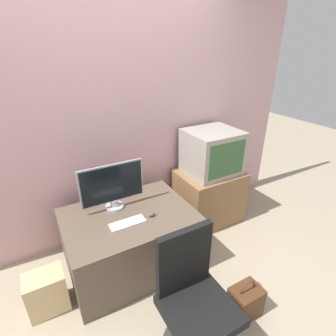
{
  "coord_description": "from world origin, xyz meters",
  "views": [
    {
      "loc": [
        -0.75,
        -1.12,
        1.96
      ],
      "look_at": [
        0.4,
        0.93,
        0.83
      ],
      "focal_mm": 28.0,
      "sensor_mm": 36.0,
      "label": 1
    }
  ],
  "objects_px": {
    "cardboard_box_lower": "(47,292)",
    "main_monitor": "(112,186)",
    "office_chair": "(194,304)",
    "handbag": "(245,301)",
    "mouse": "(152,215)",
    "crt_tv": "(212,152)",
    "keyboard": "(128,223)"
  },
  "relations": [
    {
      "from": "cardboard_box_lower",
      "to": "handbag",
      "type": "height_order",
      "value": "cardboard_box_lower"
    },
    {
      "from": "handbag",
      "to": "crt_tv",
      "type": "bearing_deg",
      "value": 65.92
    },
    {
      "from": "crt_tv",
      "to": "cardboard_box_lower",
      "type": "xyz_separation_m",
      "value": [
        -1.88,
        -0.38,
        -0.69
      ]
    },
    {
      "from": "crt_tv",
      "to": "office_chair",
      "type": "distance_m",
      "value": 1.62
    },
    {
      "from": "handbag",
      "to": "keyboard",
      "type": "bearing_deg",
      "value": 128.14
    },
    {
      "from": "main_monitor",
      "to": "keyboard",
      "type": "height_order",
      "value": "main_monitor"
    },
    {
      "from": "keyboard",
      "to": "mouse",
      "type": "height_order",
      "value": "mouse"
    },
    {
      "from": "keyboard",
      "to": "crt_tv",
      "type": "height_order",
      "value": "crt_tv"
    },
    {
      "from": "keyboard",
      "to": "handbag",
      "type": "height_order",
      "value": "keyboard"
    },
    {
      "from": "main_monitor",
      "to": "mouse",
      "type": "bearing_deg",
      "value": -51.68
    },
    {
      "from": "office_chair",
      "to": "handbag",
      "type": "relative_size",
      "value": 2.64
    },
    {
      "from": "cardboard_box_lower",
      "to": "crt_tv",
      "type": "bearing_deg",
      "value": 11.55
    },
    {
      "from": "mouse",
      "to": "handbag",
      "type": "height_order",
      "value": "mouse"
    },
    {
      "from": "main_monitor",
      "to": "mouse",
      "type": "distance_m",
      "value": 0.44
    },
    {
      "from": "mouse",
      "to": "cardboard_box_lower",
      "type": "xyz_separation_m",
      "value": [
        -0.94,
        0.01,
        -0.42
      ]
    },
    {
      "from": "main_monitor",
      "to": "cardboard_box_lower",
      "type": "distance_m",
      "value": 0.98
    },
    {
      "from": "office_chair",
      "to": "crt_tv",
      "type": "bearing_deg",
      "value": 49.0
    },
    {
      "from": "main_monitor",
      "to": "office_chair",
      "type": "xyz_separation_m",
      "value": [
        0.17,
        -1.08,
        -0.42
      ]
    },
    {
      "from": "mouse",
      "to": "crt_tv",
      "type": "height_order",
      "value": "crt_tv"
    },
    {
      "from": "keyboard",
      "to": "cardboard_box_lower",
      "type": "height_order",
      "value": "keyboard"
    },
    {
      "from": "main_monitor",
      "to": "crt_tv",
      "type": "distance_m",
      "value": 1.19
    },
    {
      "from": "crt_tv",
      "to": "keyboard",
      "type": "bearing_deg",
      "value": -161.82
    },
    {
      "from": "keyboard",
      "to": "crt_tv",
      "type": "relative_size",
      "value": 0.54
    },
    {
      "from": "main_monitor",
      "to": "handbag",
      "type": "xyz_separation_m",
      "value": [
        0.65,
        -1.1,
        -0.67
      ]
    },
    {
      "from": "cardboard_box_lower",
      "to": "main_monitor",
      "type": "bearing_deg",
      "value": 22.88
    },
    {
      "from": "crt_tv",
      "to": "handbag",
      "type": "height_order",
      "value": "crt_tv"
    },
    {
      "from": "office_chair",
      "to": "cardboard_box_lower",
      "type": "height_order",
      "value": "office_chair"
    },
    {
      "from": "main_monitor",
      "to": "mouse",
      "type": "relative_size",
      "value": 9.23
    },
    {
      "from": "main_monitor",
      "to": "handbag",
      "type": "height_order",
      "value": "main_monitor"
    },
    {
      "from": "mouse",
      "to": "cardboard_box_lower",
      "type": "relative_size",
      "value": 0.18
    },
    {
      "from": "office_chair",
      "to": "handbag",
      "type": "distance_m",
      "value": 0.54
    },
    {
      "from": "mouse",
      "to": "cardboard_box_lower",
      "type": "distance_m",
      "value": 1.03
    }
  ]
}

